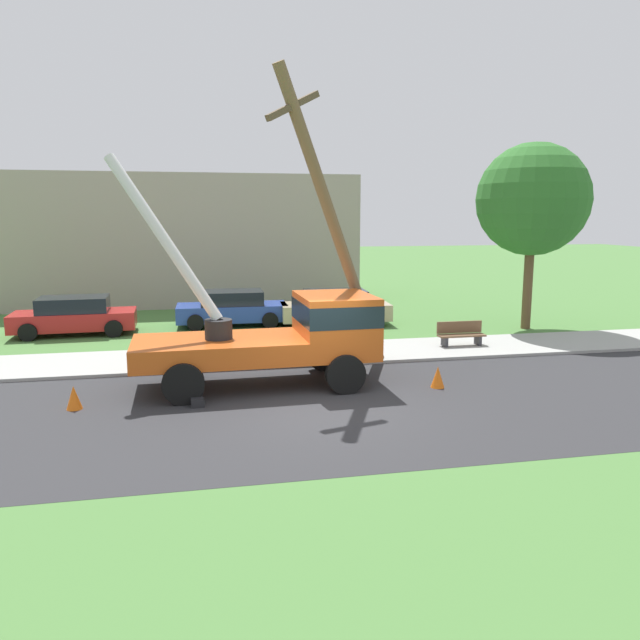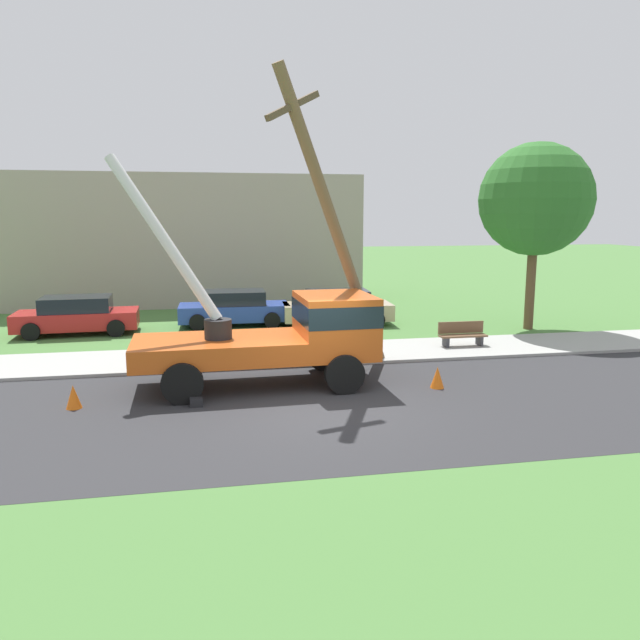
{
  "view_description": "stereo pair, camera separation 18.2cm",
  "coord_description": "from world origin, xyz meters",
  "px_view_note": "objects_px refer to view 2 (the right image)",
  "views": [
    {
      "loc": [
        -2.73,
        -13.15,
        4.4
      ],
      "look_at": [
        0.56,
        3.07,
        1.53
      ],
      "focal_mm": 33.78,
      "sensor_mm": 36.0,
      "label": 1
    },
    {
      "loc": [
        -2.55,
        -13.18,
        4.4
      ],
      "look_at": [
        0.56,
        3.07,
        1.53
      ],
      "focal_mm": 33.78,
      "sensor_mm": 36.0,
      "label": 2
    }
  ],
  "objects_px": {
    "leaning_utility_pole": "(333,223)",
    "traffic_cone_curbside": "(357,359)",
    "roadside_tree_far": "(536,200)",
    "traffic_cone_behind": "(73,397)",
    "parked_sedan_blue": "(234,308)",
    "parked_sedan_tan": "(337,307)",
    "traffic_cone_ahead": "(437,377)",
    "park_bench": "(462,335)",
    "parked_sedan_red": "(77,315)",
    "utility_truck": "(287,331)"
  },
  "relations": [
    {
      "from": "leaning_utility_pole",
      "to": "roadside_tree_far",
      "type": "distance_m",
      "value": 10.3
    },
    {
      "from": "traffic_cone_curbside",
      "to": "parked_sedan_tan",
      "type": "xyz_separation_m",
      "value": [
        0.97,
        7.13,
        0.43
      ]
    },
    {
      "from": "roadside_tree_far",
      "to": "traffic_cone_behind",
      "type": "bearing_deg",
      "value": -155.22
    },
    {
      "from": "traffic_cone_ahead",
      "to": "traffic_cone_behind",
      "type": "height_order",
      "value": "same"
    },
    {
      "from": "parked_sedan_blue",
      "to": "parked_sedan_tan",
      "type": "xyz_separation_m",
      "value": [
        4.15,
        -0.62,
        0.0
      ]
    },
    {
      "from": "parked_sedan_tan",
      "to": "traffic_cone_curbside",
      "type": "bearing_deg",
      "value": -97.76
    },
    {
      "from": "parked_sedan_blue",
      "to": "roadside_tree_far",
      "type": "relative_size",
      "value": 0.62
    },
    {
      "from": "parked_sedan_blue",
      "to": "roadside_tree_far",
      "type": "xyz_separation_m",
      "value": [
        11.36,
        -2.96,
        4.29
      ]
    },
    {
      "from": "leaning_utility_pole",
      "to": "parked_sedan_tan",
      "type": "relative_size",
      "value": 1.83
    },
    {
      "from": "parked_sedan_blue",
      "to": "parked_sedan_tan",
      "type": "distance_m",
      "value": 4.2
    },
    {
      "from": "utility_truck",
      "to": "parked_sedan_tan",
      "type": "distance_m",
      "value": 8.96
    },
    {
      "from": "traffic_cone_ahead",
      "to": "park_bench",
      "type": "relative_size",
      "value": 0.35
    },
    {
      "from": "traffic_cone_ahead",
      "to": "parked_sedan_blue",
      "type": "bearing_deg",
      "value": 114.94
    },
    {
      "from": "traffic_cone_ahead",
      "to": "traffic_cone_behind",
      "type": "relative_size",
      "value": 1.0
    },
    {
      "from": "leaning_utility_pole",
      "to": "traffic_cone_behind",
      "type": "distance_m",
      "value": 7.97
    },
    {
      "from": "traffic_cone_behind",
      "to": "park_bench",
      "type": "height_order",
      "value": "park_bench"
    },
    {
      "from": "parked_sedan_red",
      "to": "parked_sedan_blue",
      "type": "height_order",
      "value": "same"
    },
    {
      "from": "leaning_utility_pole",
      "to": "traffic_cone_curbside",
      "type": "xyz_separation_m",
      "value": [
        0.78,
        0.21,
        -3.92
      ]
    },
    {
      "from": "parked_sedan_tan",
      "to": "traffic_cone_behind",
      "type": "bearing_deg",
      "value": -131.25
    },
    {
      "from": "leaning_utility_pole",
      "to": "parked_sedan_blue",
      "type": "distance_m",
      "value": 9.02
    },
    {
      "from": "traffic_cone_behind",
      "to": "park_bench",
      "type": "distance_m",
      "value": 12.28
    },
    {
      "from": "leaning_utility_pole",
      "to": "park_bench",
      "type": "relative_size",
      "value": 5.16
    },
    {
      "from": "leaning_utility_pole",
      "to": "traffic_cone_ahead",
      "type": "height_order",
      "value": "leaning_utility_pole"
    },
    {
      "from": "park_bench",
      "to": "leaning_utility_pole",
      "type": "bearing_deg",
      "value": -156.39
    },
    {
      "from": "traffic_cone_behind",
      "to": "leaning_utility_pole",
      "type": "bearing_deg",
      "value": 18.25
    },
    {
      "from": "parked_sedan_red",
      "to": "park_bench",
      "type": "relative_size",
      "value": 2.8
    },
    {
      "from": "utility_truck",
      "to": "leaning_utility_pole",
      "type": "bearing_deg",
      "value": 34.58
    },
    {
      "from": "parked_sedan_tan",
      "to": "roadside_tree_far",
      "type": "relative_size",
      "value": 0.63
    },
    {
      "from": "leaning_utility_pole",
      "to": "traffic_cone_behind",
      "type": "height_order",
      "value": "leaning_utility_pole"
    },
    {
      "from": "parked_sedan_blue",
      "to": "leaning_utility_pole",
      "type": "bearing_deg",
      "value": -73.25
    },
    {
      "from": "parked_sedan_red",
      "to": "leaning_utility_pole",
      "type": "bearing_deg",
      "value": -41.09
    },
    {
      "from": "leaning_utility_pole",
      "to": "traffic_cone_ahead",
      "type": "distance_m",
      "value": 5.04
    },
    {
      "from": "utility_truck",
      "to": "traffic_cone_ahead",
      "type": "relative_size",
      "value": 12.19
    },
    {
      "from": "parked_sedan_blue",
      "to": "park_bench",
      "type": "relative_size",
      "value": 2.77
    },
    {
      "from": "traffic_cone_curbside",
      "to": "roadside_tree_far",
      "type": "height_order",
      "value": "roadside_tree_far"
    },
    {
      "from": "parked_sedan_red",
      "to": "parked_sedan_tan",
      "type": "xyz_separation_m",
      "value": [
        10.05,
        0.11,
        0.0
      ]
    },
    {
      "from": "parked_sedan_blue",
      "to": "roadside_tree_far",
      "type": "height_order",
      "value": "roadside_tree_far"
    },
    {
      "from": "traffic_cone_behind",
      "to": "parked_sedan_blue",
      "type": "distance_m",
      "value": 10.98
    },
    {
      "from": "traffic_cone_curbside",
      "to": "park_bench",
      "type": "bearing_deg",
      "value": 25.09
    },
    {
      "from": "parked_sedan_blue",
      "to": "utility_truck",
      "type": "bearing_deg",
      "value": -83.95
    },
    {
      "from": "leaning_utility_pole",
      "to": "traffic_cone_ahead",
      "type": "xyz_separation_m",
      "value": [
        2.31,
        -2.16,
        -3.92
      ]
    },
    {
      "from": "leaning_utility_pole",
      "to": "traffic_cone_ahead",
      "type": "bearing_deg",
      "value": -43.05
    },
    {
      "from": "parked_sedan_red",
      "to": "parked_sedan_blue",
      "type": "xyz_separation_m",
      "value": [
        5.9,
        0.73,
        0.0
      ]
    },
    {
      "from": "leaning_utility_pole",
      "to": "traffic_cone_behind",
      "type": "relative_size",
      "value": 14.73
    },
    {
      "from": "parked_sedan_tan",
      "to": "roadside_tree_far",
      "type": "bearing_deg",
      "value": -17.96
    },
    {
      "from": "leaning_utility_pole",
      "to": "traffic_cone_behind",
      "type": "bearing_deg",
      "value": -161.75
    },
    {
      "from": "traffic_cone_curbside",
      "to": "parked_sedan_blue",
      "type": "bearing_deg",
      "value": 112.29
    },
    {
      "from": "leaning_utility_pole",
      "to": "roadside_tree_far",
      "type": "relative_size",
      "value": 1.15
    },
    {
      "from": "parked_sedan_blue",
      "to": "parked_sedan_tan",
      "type": "bearing_deg",
      "value": -8.53
    },
    {
      "from": "traffic_cone_behind",
      "to": "traffic_cone_curbside",
      "type": "relative_size",
      "value": 1.0
    }
  ]
}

